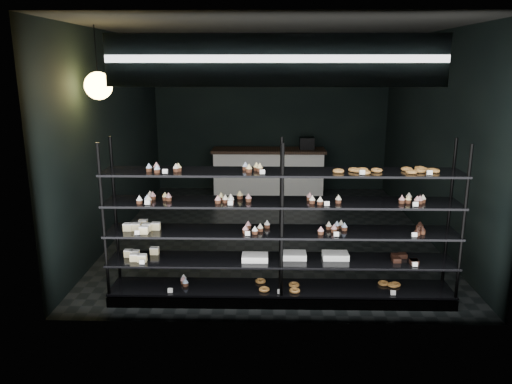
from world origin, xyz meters
TOP-DOWN VIEW (x-y plane):
  - room at (0.00, 0.00)m, footprint 5.01×6.01m
  - display_shelf at (0.06, -2.45)m, footprint 4.00×0.50m
  - signage at (0.00, -2.93)m, footprint 3.30×0.05m
  - pendant_lamp at (-2.20, -1.54)m, footprint 0.34×0.34m
  - service_counter at (-0.04, 2.50)m, footprint 2.37×0.65m

SIDE VIEW (x-z plane):
  - service_counter at x=-0.04m, z-range -0.11..1.12m
  - display_shelf at x=0.06m, z-range -0.33..1.58m
  - room at x=0.00m, z-range 0.00..3.20m
  - pendant_lamp at x=-2.20m, z-range 2.00..2.90m
  - signage at x=0.00m, z-range 2.50..3.00m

